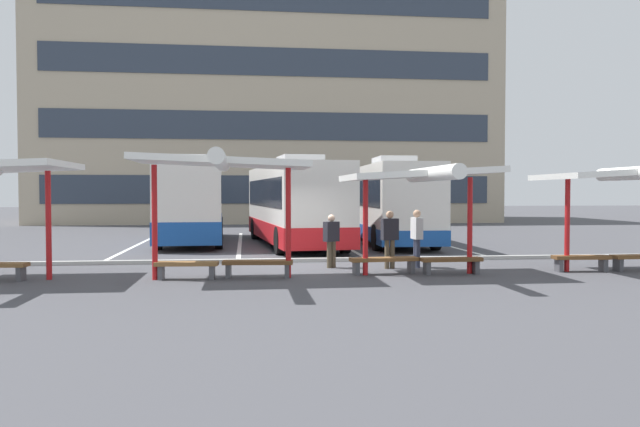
# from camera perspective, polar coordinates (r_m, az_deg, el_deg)

# --- Properties ---
(ground_plane) EXTENTS (160.00, 160.00, 0.00)m
(ground_plane) POSITION_cam_1_polar(r_m,az_deg,el_deg) (18.57, -0.94, -4.89)
(ground_plane) COLOR #47474C
(terminal_building) EXTENTS (33.50, 12.85, 20.36)m
(terminal_building) POSITION_cam_1_polar(r_m,az_deg,el_deg) (49.99, -4.66, 9.53)
(terminal_building) COLOR tan
(terminal_building) RESTS_ON ground
(coach_bus_0) EXTENTS (2.91, 10.24, 3.76)m
(coach_bus_0) POSITION_cam_1_polar(r_m,az_deg,el_deg) (28.00, -11.58, 0.94)
(coach_bus_0) COLOR silver
(coach_bus_0) RESTS_ON ground
(coach_bus_1) EXTENTS (3.67, 11.03, 3.65)m
(coach_bus_1) POSITION_cam_1_polar(r_m,az_deg,el_deg) (25.96, -2.41, 0.81)
(coach_bus_1) COLOR silver
(coach_bus_1) RESTS_ON ground
(coach_bus_2) EXTENTS (2.82, 10.68, 3.69)m
(coach_bus_2) POSITION_cam_1_polar(r_m,az_deg,el_deg) (27.46, 6.17, 0.96)
(coach_bus_2) COLOR silver
(coach_bus_2) RESTS_ON ground
(lane_stripe_0) EXTENTS (0.16, 14.00, 0.01)m
(lane_stripe_0) POSITION_cam_1_polar(r_m,az_deg,el_deg) (27.29, -16.37, -2.77)
(lane_stripe_0) COLOR white
(lane_stripe_0) RESTS_ON ground
(lane_stripe_1) EXTENTS (0.16, 14.00, 0.01)m
(lane_stripe_1) POSITION_cam_1_polar(r_m,az_deg,el_deg) (26.91, -7.35, -2.77)
(lane_stripe_1) COLOR white
(lane_stripe_1) RESTS_ON ground
(lane_stripe_2) EXTENTS (0.16, 14.00, 0.01)m
(lane_stripe_2) POSITION_cam_1_polar(r_m,az_deg,el_deg) (27.21, 1.69, -2.71)
(lane_stripe_2) COLOR white
(lane_stripe_2) RESTS_ON ground
(lane_stripe_3) EXTENTS (0.16, 14.00, 0.01)m
(lane_stripe_3) POSITION_cam_1_polar(r_m,az_deg,el_deg) (28.17, 10.33, -2.58)
(lane_stripe_3) COLOR white
(lane_stripe_3) RESTS_ON ground
(waiting_shelter_1) EXTENTS (4.38, 4.57, 3.14)m
(waiting_shelter_1) POSITION_cam_1_polar(r_m,az_deg,el_deg) (15.80, -8.99, 4.45)
(waiting_shelter_1) COLOR red
(waiting_shelter_1) RESTS_ON ground
(bench_1) EXTENTS (1.61, 0.54, 0.45)m
(bench_1) POSITION_cam_1_polar(r_m,az_deg,el_deg) (16.21, -12.10, -4.74)
(bench_1) COLOR brown
(bench_1) RESTS_ON ground
(bench_2) EXTENTS (1.84, 0.58, 0.45)m
(bench_2) POSITION_cam_1_polar(r_m,az_deg,el_deg) (16.22, -5.71, -4.68)
(bench_2) COLOR brown
(bench_2) RESTS_ON ground
(waiting_shelter_2) EXTENTS (3.89, 4.68, 2.88)m
(waiting_shelter_2) POSITION_cam_1_polar(r_m,az_deg,el_deg) (16.67, 9.25, 3.37)
(waiting_shelter_2) COLOR red
(waiting_shelter_2) RESTS_ON ground
(bench_3) EXTENTS (1.89, 0.59, 0.45)m
(bench_3) POSITION_cam_1_polar(r_m,az_deg,el_deg) (16.96, 5.87, -4.39)
(bench_3) COLOR brown
(bench_3) RESTS_ON ground
(bench_4) EXTENTS (1.67, 0.47, 0.45)m
(bench_4) POSITION_cam_1_polar(r_m,az_deg,el_deg) (17.22, 11.92, -4.34)
(bench_4) COLOR brown
(bench_4) RESTS_ON ground
(waiting_shelter_3) EXTENTS (3.61, 4.48, 2.93)m
(waiting_shelter_3) POSITION_cam_1_polar(r_m,az_deg,el_deg) (19.04, 25.57, 3.14)
(waiting_shelter_3) COLOR red
(waiting_shelter_3) RESTS_ON ground
(bench_5) EXTENTS (1.59, 0.52, 0.45)m
(bench_5) POSITION_cam_1_polar(r_m,az_deg,el_deg) (18.86, 22.79, -3.92)
(bench_5) COLOR brown
(bench_5) RESTS_ON ground
(platform_kerb) EXTENTS (44.00, 0.24, 0.12)m
(platform_kerb) POSITION_cam_1_polar(r_m,az_deg,el_deg) (19.81, -1.32, -4.28)
(platform_kerb) COLOR #ADADA8
(platform_kerb) RESTS_ON ground
(waiting_passenger_0) EXTENTS (0.50, 0.42, 1.56)m
(waiting_passenger_0) POSITION_cam_1_polar(r_m,az_deg,el_deg) (18.22, 1.04, -2.21)
(waiting_passenger_0) COLOR brown
(waiting_passenger_0) RESTS_ON ground
(waiting_passenger_1) EXTENTS (0.25, 0.51, 1.70)m
(waiting_passenger_1) POSITION_cam_1_polar(r_m,az_deg,el_deg) (18.47, 8.85, -1.87)
(waiting_passenger_1) COLOR #33384C
(waiting_passenger_1) RESTS_ON ground
(waiting_passenger_2) EXTENTS (0.52, 0.31, 1.68)m
(waiting_passenger_2) POSITION_cam_1_polar(r_m,az_deg,el_deg) (18.13, 6.40, -1.98)
(waiting_passenger_2) COLOR brown
(waiting_passenger_2) RESTS_ON ground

